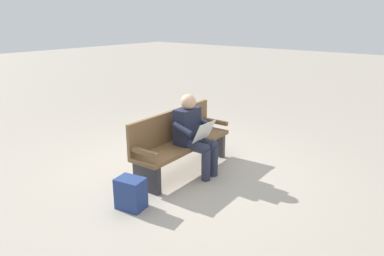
% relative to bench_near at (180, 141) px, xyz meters
% --- Properties ---
extents(ground_plane, '(40.00, 40.00, 0.00)m').
position_rel_bench_near_xyz_m(ground_plane, '(-0.00, 0.07, -0.46)').
color(ground_plane, '#A89E8E').
extents(bench_near, '(1.82, 0.58, 0.90)m').
position_rel_bench_near_xyz_m(bench_near, '(0.00, 0.00, 0.00)').
color(bench_near, brown).
rests_on(bench_near, ground).
extents(person_seated, '(0.59, 0.59, 1.18)m').
position_rel_bench_near_xyz_m(person_seated, '(-0.04, 0.23, 0.17)').
color(person_seated, '#1E2338').
rests_on(person_seated, ground).
extents(backpack, '(0.33, 0.37, 0.39)m').
position_rel_bench_near_xyz_m(backpack, '(1.22, 0.29, -0.27)').
color(backpack, navy).
rests_on(backpack, ground).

